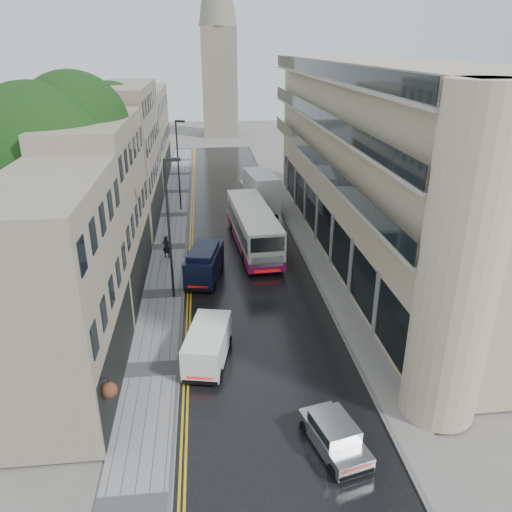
{
  "coord_description": "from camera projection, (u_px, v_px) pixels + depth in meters",
  "views": [
    {
      "loc": [
        -2.87,
        -10.42,
        15.15
      ],
      "look_at": [
        0.15,
        18.0,
        3.02
      ],
      "focal_mm": 35.0,
      "sensor_mm": 36.0,
      "label": 1
    }
  ],
  "objects": [
    {
      "name": "old_shop_row",
      "position": [
        121.0,
        169.0,
        39.94
      ],
      "size": [
        4.5,
        56.0,
        12.0
      ],
      "primitive_type": null,
      "color": "gray",
      "rests_on": "ground"
    },
    {
      "name": "tree_near",
      "position": [
        45.0,
        192.0,
        30.12
      ],
      "size": [
        10.56,
        10.56,
        13.89
      ],
      "primitive_type": null,
      "color": "black",
      "rests_on": "ground"
    },
    {
      "name": "right_sidewalk",
      "position": [
        307.0,
        242.0,
        41.42
      ],
      "size": [
        1.8,
        85.0,
        0.12
      ],
      "primitive_type": "cube",
      "color": "slate",
      "rests_on": "ground"
    },
    {
      "name": "white_lorry",
      "position": [
        253.0,
        198.0,
        46.25
      ],
      "size": [
        3.36,
        7.98,
        4.06
      ],
      "primitive_type": null,
      "rotation": [
        0.0,
        0.0,
        0.14
      ],
      "color": "silver",
      "rests_on": "road"
    },
    {
      "name": "navy_van",
      "position": [
        186.0,
        272.0,
        33.07
      ],
      "size": [
        2.89,
        5.17,
        2.49
      ],
      "primitive_type": null,
      "rotation": [
        0.0,
        0.0,
        -0.2
      ],
      "color": "black",
      "rests_on": "road"
    },
    {
      "name": "lamp_post_far",
      "position": [
        178.0,
        166.0,
        47.78
      ],
      "size": [
        0.98,
        0.53,
        8.58
      ],
      "primitive_type": null,
      "rotation": [
        0.0,
        0.0,
        -0.35
      ],
      "color": "black",
      "rests_on": "left_sidewalk"
    },
    {
      "name": "road",
      "position": [
        242.0,
        245.0,
        40.91
      ],
      "size": [
        9.0,
        85.0,
        0.02
      ],
      "primitive_type": "cube",
      "color": "black",
      "rests_on": "ground"
    },
    {
      "name": "white_van",
      "position": [
        185.0,
        362.0,
        24.16
      ],
      "size": [
        2.69,
        4.59,
        1.95
      ],
      "primitive_type": null,
      "rotation": [
        0.0,
        0.0,
        -0.21
      ],
      "color": "white",
      "rests_on": "road"
    },
    {
      "name": "left_sidewalk",
      "position": [
        170.0,
        247.0,
        40.32
      ],
      "size": [
        2.7,
        85.0,
        0.12
      ],
      "primitive_type": "cube",
      "color": "gray",
      "rests_on": "ground"
    },
    {
      "name": "silver_hatchback",
      "position": [
        334.0,
        462.0,
        18.75
      ],
      "size": [
        2.4,
        3.85,
        1.34
      ],
      "primitive_type": null,
      "rotation": [
        0.0,
        0.0,
        0.25
      ],
      "color": "#A9AAAE",
      "rests_on": "road"
    },
    {
      "name": "church_spire",
      "position": [
        217.0,
        13.0,
        83.04
      ],
      "size": [
        6.4,
        6.4,
        40.0
      ],
      "primitive_type": null,
      "color": "gray",
      "rests_on": "ground"
    },
    {
      "name": "lamp_post_near",
      "position": [
        169.0,
        232.0,
        30.56
      ],
      "size": [
        1.03,
        0.36,
        8.94
      ],
      "primitive_type": null,
      "rotation": [
        0.0,
        0.0,
        0.13
      ],
      "color": "black",
      "rests_on": "left_sidewalk"
    },
    {
      "name": "cream_bus",
      "position": [
        244.0,
        244.0,
        36.77
      ],
      "size": [
        3.51,
        11.95,
        3.21
      ],
      "primitive_type": null,
      "rotation": [
        0.0,
        0.0,
        0.07
      ],
      "color": "silver",
      "rests_on": "road"
    },
    {
      "name": "tree_far",
      "position": [
        93.0,
        159.0,
        42.33
      ],
      "size": [
        9.24,
        9.24,
        12.46
      ],
      "primitive_type": null,
      "color": "black",
      "rests_on": "ground"
    },
    {
      "name": "modern_block",
      "position": [
        378.0,
        161.0,
        37.81
      ],
      "size": [
        8.0,
        40.0,
        14.0
      ],
      "primitive_type": null,
      "color": "#BBAC8B",
      "rests_on": "ground"
    },
    {
      "name": "pedestrian",
      "position": [
        166.0,
        247.0,
        37.95
      ],
      "size": [
        0.75,
        0.62,
        1.75
      ],
      "primitive_type": "imported",
      "rotation": [
        0.0,
        0.0,
        2.76
      ],
      "color": "black",
      "rests_on": "left_sidewalk"
    }
  ]
}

